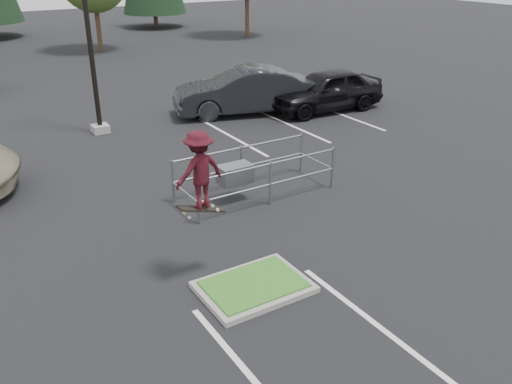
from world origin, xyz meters
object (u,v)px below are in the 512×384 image
cart_corral (240,173)px  car_r_black (325,90)px  light_pole (85,7)px  car_r_charc (243,91)px  skateboarder (199,171)px

cart_corral → car_r_black: bearing=37.2°
light_pole → car_r_charc: 7.02m
light_pole → cart_corral: size_ratio=2.30×
car_r_charc → car_r_black: size_ratio=1.12×
light_pole → car_r_charc: bearing=-5.6°
cart_corral → car_r_charc: (4.50, 7.41, 0.17)m
skateboarder → car_r_black: skateboarder is taller
cart_corral → skateboarder: size_ratio=2.41×
cart_corral → car_r_charc: size_ratio=0.76×
car_r_charc → car_r_black: bearing=82.4°
light_pole → cart_corral: light_pole is taller
skateboarder → cart_corral: bearing=-138.8°
light_pole → skateboarder: size_ratio=5.53×
cart_corral → car_r_charc: 8.67m
light_pole → skateboarder: bearing=-95.9°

